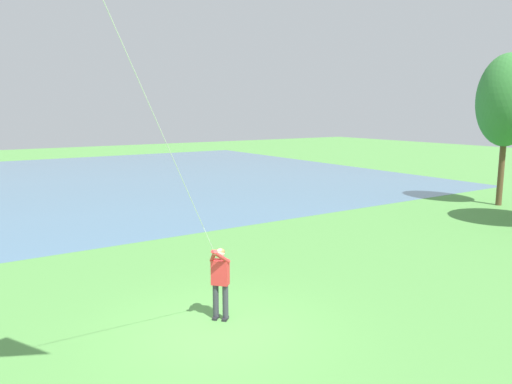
{
  "coord_description": "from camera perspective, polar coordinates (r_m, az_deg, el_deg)",
  "views": [
    {
      "loc": [
        9.04,
        -5.05,
        4.89
      ],
      "look_at": [
        -0.28,
        1.18,
        3.03
      ],
      "focal_mm": 34.32,
      "sensor_mm": 36.0,
      "label": 1
    }
  ],
  "objects": [
    {
      "name": "ground_plane",
      "position": [
        11.45,
        -4.3,
        -15.87
      ],
      "size": [
        120.0,
        120.0,
        0.0
      ],
      "primitive_type": "plane",
      "color": "#569947"
    },
    {
      "name": "lake_water",
      "position": [
        36.76,
        -19.2,
        1.28
      ],
      "size": [
        36.0,
        44.0,
        0.01
      ],
      "primitive_type": "cube",
      "color": "teal",
      "rests_on": "ground"
    },
    {
      "name": "person_kite_flyer",
      "position": [
        11.64,
        -4.22,
        -9.86
      ],
      "size": [
        0.58,
        0.6,
        1.83
      ],
      "color": "#232328",
      "rests_on": "ground"
    },
    {
      "name": "tree_treeline_center",
      "position": [
        28.25,
        27.21,
        9.44
      ],
      "size": [
        2.98,
        2.92,
        7.77
      ],
      "color": "brown",
      "rests_on": "ground"
    }
  ]
}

